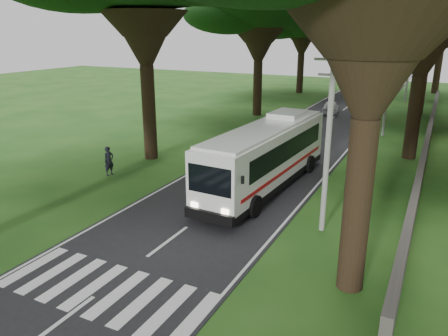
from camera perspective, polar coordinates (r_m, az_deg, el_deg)
The scene contains 16 objects.
ground at distance 17.38m, azimuth -11.00°, elevation -12.12°, with size 140.00×140.00×0.00m, color #1C4814.
road at distance 38.94m, azimuth 11.76°, elevation 4.68°, with size 8.00×120.00×0.04m, color black.
crosswalk at distance 16.10m, azimuth -15.43°, elevation -15.11°, with size 8.00×3.00×0.01m, color silver.
property_wall at distance 36.66m, azimuth 25.10°, elevation 3.51°, with size 0.35×50.00×1.20m, color #383533.
pole_near at distance 18.74m, azimuth 13.47°, elevation 3.73°, with size 1.60×0.24×8.00m.
pole_mid at distance 38.24m, azimuth 20.65°, elevation 10.05°, with size 1.60×0.24×8.00m.
pole_far at distance 58.08m, azimuth 23.01°, elevation 12.05°, with size 1.60×0.24×8.00m.
tree_l_midb at distance 45.16m, azimuth 4.66°, elevation 20.60°, with size 12.66×12.66×13.72m.
tree_l_far at distance 62.46m, azimuth 10.33°, elevation 19.39°, with size 16.11×16.11×14.13m.
tree_r_midb at distance 49.88m, azimuth 25.65°, elevation 18.96°, with size 15.17×15.17×14.35m.
tree_r_far at distance 67.85m, azimuth 27.13°, elevation 18.47°, with size 14.43×14.43×14.76m.
coach_bus at distance 24.26m, azimuth 5.57°, elevation 1.74°, with size 3.34×12.15×3.55m.
distant_car_a at distance 47.57m, azimuth 13.76°, elevation 7.73°, with size 1.59×3.95×1.35m, color #BCBBC1.
distant_car_b at distance 62.81m, azimuth 15.82°, elevation 9.81°, with size 1.24×3.56×1.17m, color navy.
distant_car_c at distance 76.69m, azimuth 21.13°, elevation 10.69°, with size 1.87×4.59×1.33m, color maroon.
pedestrian at distance 27.39m, azimuth -14.80°, elevation 0.89°, with size 0.66×0.43×1.80m, color black.
Camera 1 is at (9.50, -11.78, 8.56)m, focal length 35.00 mm.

